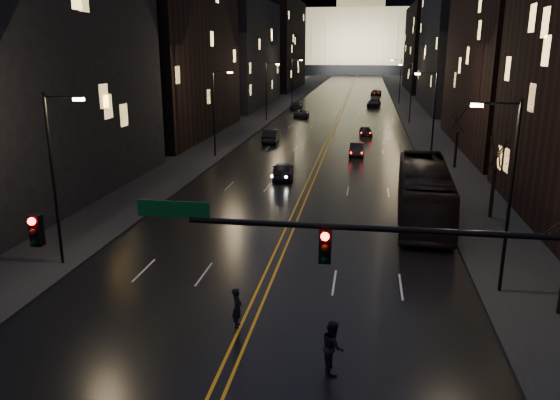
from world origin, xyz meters
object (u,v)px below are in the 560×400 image
at_px(oncoming_car_a, 283,170).
at_px(pedestrian_a, 237,308).
at_px(receding_car_a, 357,150).
at_px(traffic_signal, 410,267).
at_px(bus, 424,192).
at_px(oncoming_car_b, 271,136).
at_px(pedestrian_b, 333,346).

distance_m(oncoming_car_a, pedestrian_a, 26.45).
relative_size(oncoming_car_a, receding_car_a, 1.06).
xyz_separation_m(traffic_signal, bus, (2.59, 21.33, -3.23)).
distance_m(oncoming_car_b, pedestrian_a, 45.46).
xyz_separation_m(traffic_signal, receding_car_a, (-2.23, 42.89, -4.40)).
bearing_deg(receding_car_a, oncoming_car_a, -117.10).
distance_m(bus, receding_car_a, 22.12).
relative_size(bus, pedestrian_b, 6.89).
relative_size(bus, oncoming_car_b, 2.76).
distance_m(oncoming_car_a, receding_car_a, 13.07).
bearing_deg(oncoming_car_b, pedestrian_a, 94.91).
distance_m(traffic_signal, pedestrian_b, 5.27).
height_order(oncoming_car_b, pedestrian_a, pedestrian_a).
bearing_deg(receding_car_a, pedestrian_b, -88.89).
bearing_deg(traffic_signal, pedestrian_b, 132.67).
bearing_deg(pedestrian_b, receding_car_a, -13.11).
height_order(traffic_signal, oncoming_car_a, traffic_signal).
bearing_deg(oncoming_car_b, pedestrian_b, 99.20).
xyz_separation_m(oncoming_car_a, oncoming_car_b, (-4.29, 18.65, 0.04)).
height_order(bus, oncoming_car_a, bus).
xyz_separation_m(bus, oncoming_car_b, (-15.29, 28.68, -1.07)).
distance_m(oncoming_car_b, pedestrian_b, 48.74).
xyz_separation_m(bus, pedestrian_a, (-8.87, -16.32, -1.02)).
bearing_deg(oncoming_car_a, pedestrian_b, 94.98).
distance_m(oncoming_car_a, pedestrian_b, 29.60).
height_order(oncoming_car_b, pedestrian_b, pedestrian_b).
xyz_separation_m(oncoming_car_b, pedestrian_b, (10.48, -47.60, 0.17)).
height_order(traffic_signal, oncoming_car_b, traffic_signal).
xyz_separation_m(oncoming_car_a, pedestrian_b, (6.18, -28.95, 0.21)).
xyz_separation_m(receding_car_a, pedestrian_a, (-4.05, -37.88, 0.16)).
bearing_deg(bus, oncoming_car_a, 140.54).
relative_size(bus, oncoming_car_a, 2.98).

